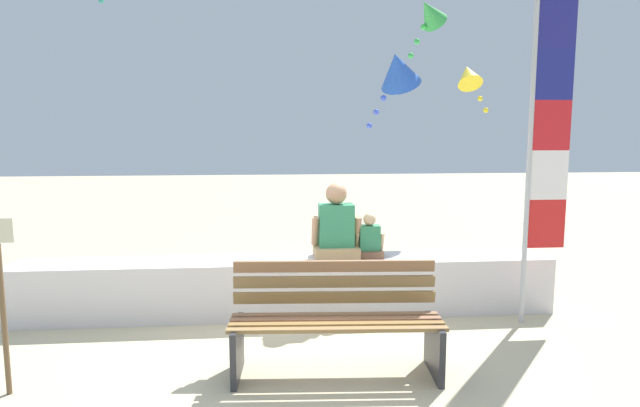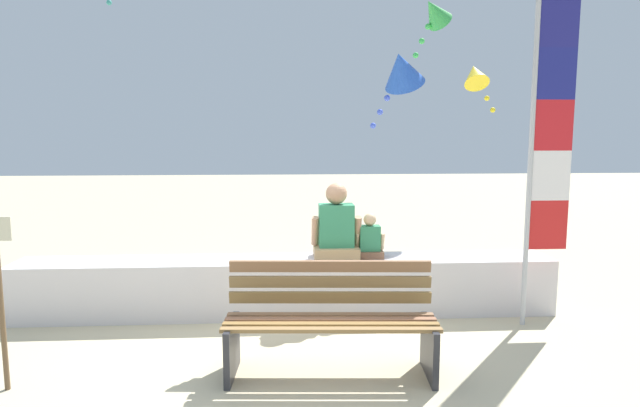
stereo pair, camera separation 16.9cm
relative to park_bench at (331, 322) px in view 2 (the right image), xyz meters
name	(u,v)px [view 2 (the right image)]	position (x,y,z in m)	size (l,w,h in m)	color
ground_plane	(287,343)	(-0.35, 0.63, -0.42)	(40.00, 40.00, 0.00)	beige
seawall_ledge	(287,286)	(-0.35, 1.48, -0.12)	(5.75, 0.58, 0.60)	silver
park_bench	(331,322)	(0.00, 0.00, 0.00)	(1.75, 0.71, 0.88)	olive
person_adult	(336,229)	(0.18, 1.49, 0.50)	(0.53, 0.39, 0.82)	tan
person_child	(370,240)	(0.54, 1.49, 0.37)	(0.32, 0.23, 0.49)	brown
flag_banner	(546,139)	(2.20, 0.97, 1.47)	(0.44, 0.05, 3.27)	#B7B7BC
kite_green	(434,13)	(1.64, 3.19, 3.13)	(0.60, 0.58, 0.83)	green
kite_yellow	(475,75)	(2.57, 4.13, 2.41)	(0.54, 0.53, 0.84)	yellow
kite_blue	(401,70)	(1.14, 2.84, 2.34)	(0.83, 0.87, 1.09)	blue
sign_post	(0,289)	(-2.50, -0.17, 0.37)	(0.24, 0.04, 1.34)	brown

